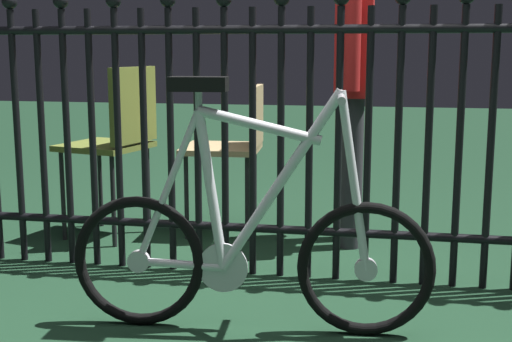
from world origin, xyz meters
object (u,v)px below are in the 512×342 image
object	(u,v)px
chair_tan	(235,141)
bicycle	(249,244)
person_visitor	(354,70)
chair_olive	(117,134)

from	to	relation	value
chair_tan	bicycle	bearing A→B (deg)	-75.17
bicycle	person_visitor	distance (m)	1.38
bicycle	chair_tan	bearing A→B (deg)	104.83
chair_tan	person_visitor	distance (m)	0.75
person_visitor	chair_tan	bearing A→B (deg)	171.94
chair_tan	person_visitor	world-z (taller)	person_visitor
chair_olive	chair_tan	xyz separation A→B (m)	(0.58, 0.22, -0.05)
chair_olive	chair_tan	bearing A→B (deg)	20.74
chair_olive	chair_tan	distance (m)	0.63
bicycle	chair_tan	world-z (taller)	bicycle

